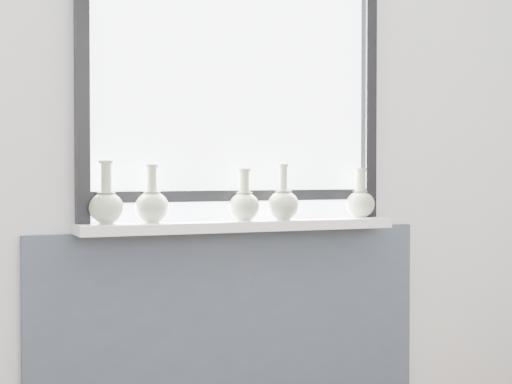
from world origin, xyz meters
name	(u,v)px	position (x,y,z in m)	size (l,w,h in m)	color
back_wall	(232,123)	(0.00, 1.81, 1.30)	(3.60, 0.02, 2.60)	silver
apron_panel	(234,333)	(0.00, 1.78, 0.43)	(1.70, 0.03, 0.86)	#3F475A
windowsill	(241,226)	(0.00, 1.71, 0.88)	(1.32, 0.18, 0.04)	white
window	(235,88)	(0.00, 1.77, 1.44)	(1.30, 0.06, 1.05)	black
vase_a	(106,204)	(-0.54, 1.71, 0.98)	(0.13, 0.13, 0.24)	#B0BC95
vase_b	(152,204)	(-0.37, 1.71, 0.97)	(0.13, 0.13, 0.23)	#B0BC95
vase_c	(244,203)	(0.01, 1.70, 0.97)	(0.12, 0.12, 0.21)	#B0BC95
vase_d	(283,203)	(0.18, 1.69, 0.97)	(0.13, 0.13, 0.23)	#B0BC95
vase_e	(360,201)	(0.56, 1.72, 0.97)	(0.13, 0.13, 0.21)	#B0BC95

